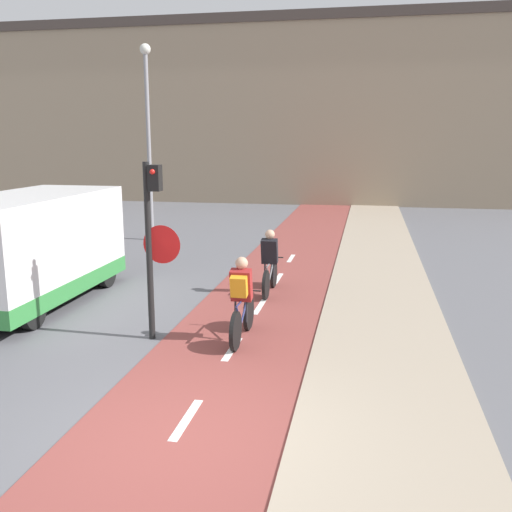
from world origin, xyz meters
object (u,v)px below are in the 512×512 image
cyclist_near (242,302)px  traffic_light_pole (153,232)px  cyclist_far (270,265)px  street_lamp_far (148,122)px  van (30,251)px

cyclist_near → traffic_light_pole: bearing=-172.9°
traffic_light_pole → cyclist_near: 1.96m
traffic_light_pole → cyclist_far: bearing=66.1°
traffic_light_pole → cyclist_far: size_ratio=1.82×
cyclist_near → cyclist_far: (-0.04, 3.15, -0.05)m
street_lamp_far → cyclist_near: size_ratio=3.72×
street_lamp_far → cyclist_near: (5.28, -9.31, -3.31)m
traffic_light_pole → cyclist_far: 3.86m
traffic_light_pole → street_lamp_far: (-3.77, 9.50, 2.08)m
street_lamp_far → cyclist_far: (5.25, -6.16, -3.35)m
traffic_light_pole → cyclist_near: (1.52, 0.19, -1.22)m
street_lamp_far → cyclist_near: 11.20m
van → traffic_light_pole: bearing=-25.4°
traffic_light_pole → van: size_ratio=0.65×
cyclist_near → van: bearing=163.7°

